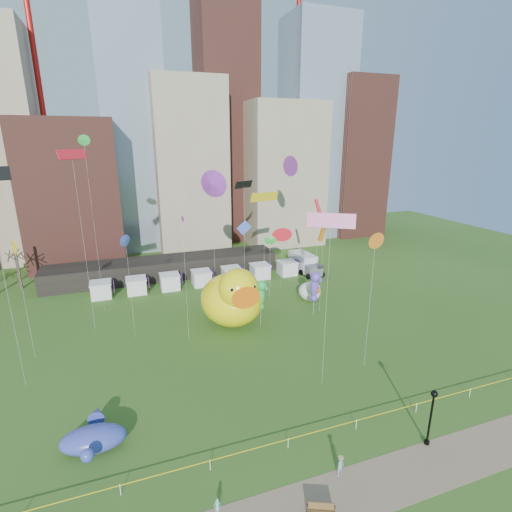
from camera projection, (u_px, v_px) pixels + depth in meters
name	position (u px, v px, depth m)	size (l,w,h in m)	color
ground	(288.00, 448.00, 29.12)	(160.00, 160.00, 0.00)	#32551A
footpath	(320.00, 504.00, 24.61)	(70.00, 4.00, 0.02)	#826B51
skyline	(178.00, 145.00, 78.70)	(101.00, 23.00, 68.00)	brown
crane_right	(302.00, 22.00, 83.21)	(23.00, 1.00, 76.00)	red
pavilion	(165.00, 268.00, 65.24)	(38.00, 6.00, 3.20)	black
vendor_tents	(202.00, 278.00, 61.59)	(33.24, 2.80, 2.40)	white
caution_tape	(288.00, 441.00, 28.93)	(50.00, 0.06, 0.90)	white
big_duck	(233.00, 297.00, 47.57)	(7.92, 10.56, 8.09)	#FFEA0D
small_duck	(310.00, 291.00, 55.47)	(3.38, 4.37, 3.28)	white
seahorse_green	(261.00, 293.00, 46.85)	(1.64, 1.86, 6.11)	silver
seahorse_purple	(315.00, 284.00, 50.04)	(1.56, 1.85, 6.05)	silver
whale_inflatable	(94.00, 437.00, 28.90)	(5.00, 6.22, 2.13)	#4A3CA5
park_bench	(321.00, 510.00, 23.69)	(1.80, 1.21, 0.88)	brown
lamppost	(432.00, 411.00, 28.66)	(0.51, 0.51, 4.88)	black
box_truck	(305.00, 263.00, 67.67)	(3.46, 7.66, 3.18)	silver
woman	(340.00, 467.00, 26.55)	(0.52, 0.34, 1.44)	silver
toddler	(217.00, 505.00, 24.08)	(0.31, 0.23, 0.89)	silver
kite_0	(319.00, 209.00, 55.95)	(1.03, 1.79, 14.19)	silver
kite_1	(331.00, 221.00, 32.35)	(3.75, 2.54, 16.47)	silver
kite_2	(244.00, 185.00, 57.62)	(3.33, 2.21, 16.52)	silver
kite_3	(84.00, 142.00, 46.31)	(1.09, 0.95, 22.98)	silver
kite_4	(264.00, 197.00, 51.14)	(4.05, 1.18, 15.73)	silver
kite_5	(126.00, 241.00, 42.04)	(0.84, 1.15, 12.46)	silver
kite_6	(376.00, 241.00, 35.72)	(1.51, 0.63, 14.17)	silver
kite_7	(291.00, 166.00, 58.61)	(0.62, 3.09, 20.08)	silver
kite_8	(72.00, 156.00, 41.47)	(2.80, 2.78, 21.41)	silver
kite_9	(182.00, 222.00, 41.01)	(0.71, 1.63, 14.53)	silver
kite_11	(270.00, 240.00, 54.70)	(1.15, 0.67, 9.31)	silver
kite_12	(15.00, 251.00, 37.77)	(0.89, 1.65, 13.23)	silver
kite_13	(244.00, 230.00, 46.56)	(1.63, 1.01, 13.14)	silver
kite_14	(324.00, 228.00, 48.99)	(0.78, 2.27, 13.48)	silver
kite_15	(212.00, 184.00, 43.86)	(1.69, 2.95, 19.12)	silver
kite_16	(282.00, 235.00, 58.05)	(2.09, 0.59, 9.71)	silver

